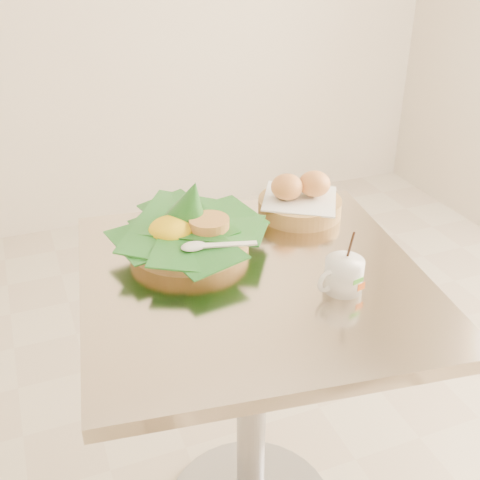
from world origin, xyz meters
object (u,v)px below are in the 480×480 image
object	(u,v)px
rice_basket	(188,228)
bread_basket	(300,200)
coffee_mug	(343,274)
cafe_table	(252,358)

from	to	relation	value
rice_basket	bread_basket	distance (m)	0.31
rice_basket	coffee_mug	bearing A→B (deg)	-50.44
bread_basket	rice_basket	bearing A→B (deg)	-169.79
rice_basket	coffee_mug	world-z (taller)	rice_basket
cafe_table	coffee_mug	distance (m)	0.32
cafe_table	rice_basket	bearing A→B (deg)	117.88
cafe_table	coffee_mug	xyz separation A→B (m)	(0.14, -0.11, 0.26)
rice_basket	coffee_mug	distance (m)	0.36
rice_basket	coffee_mug	xyz separation A→B (m)	(0.23, -0.28, -0.01)
coffee_mug	rice_basket	bearing A→B (deg)	129.56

